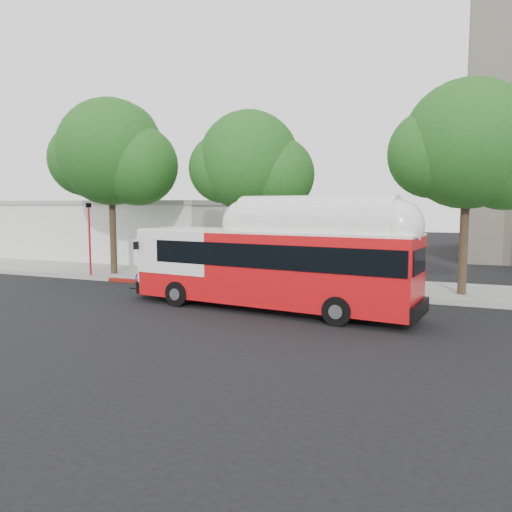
% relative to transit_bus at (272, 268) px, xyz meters
% --- Properties ---
extents(ground, '(120.00, 120.00, 0.00)m').
position_rel_transit_bus_xyz_m(ground, '(-2.37, -0.19, -1.61)').
color(ground, black).
rests_on(ground, ground).
extents(sidewalk, '(60.00, 5.00, 0.15)m').
position_rel_transit_bus_xyz_m(sidewalk, '(-2.37, 6.31, -1.53)').
color(sidewalk, gray).
rests_on(sidewalk, ground).
extents(curb_strip, '(60.00, 0.30, 0.15)m').
position_rel_transit_bus_xyz_m(curb_strip, '(-2.37, 3.71, -1.53)').
color(curb_strip, gray).
rests_on(curb_strip, ground).
extents(red_curb_segment, '(10.00, 0.32, 0.16)m').
position_rel_transit_bus_xyz_m(red_curb_segment, '(-5.37, 3.71, -1.53)').
color(red_curb_segment, maroon).
rests_on(red_curb_segment, ground).
extents(street_tree_left, '(6.67, 5.80, 9.74)m').
position_rel_transit_bus_xyz_m(street_tree_left, '(-10.90, 5.36, 4.99)').
color(street_tree_left, '#2D2116').
rests_on(street_tree_left, ground).
extents(street_tree_mid, '(5.75, 5.00, 8.62)m').
position_rel_transit_bus_xyz_m(street_tree_mid, '(-2.97, 5.86, 4.30)').
color(street_tree_mid, '#2D2116').
rests_on(street_tree_mid, ground).
extents(street_tree_right, '(6.21, 5.40, 9.18)m').
position_rel_transit_bus_xyz_m(street_tree_right, '(7.07, 5.66, 4.65)').
color(street_tree_right, '#2D2116').
rests_on(street_tree_right, ground).
extents(low_commercial_bldg, '(16.20, 10.20, 4.25)m').
position_rel_transit_bus_xyz_m(low_commercial_bldg, '(-16.37, 13.81, 0.54)').
color(low_commercial_bldg, silver).
rests_on(low_commercial_bldg, ground).
extents(transit_bus, '(11.82, 3.65, 3.44)m').
position_rel_transit_bus_xyz_m(transit_bus, '(0.00, 0.00, 0.00)').
color(transit_bus, red).
rests_on(transit_bus, ground).
extents(signal_pole, '(0.12, 0.38, 4.05)m').
position_rel_transit_bus_xyz_m(signal_pole, '(-12.05, 4.19, 0.47)').
color(signal_pole, red).
rests_on(signal_pole, ground).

